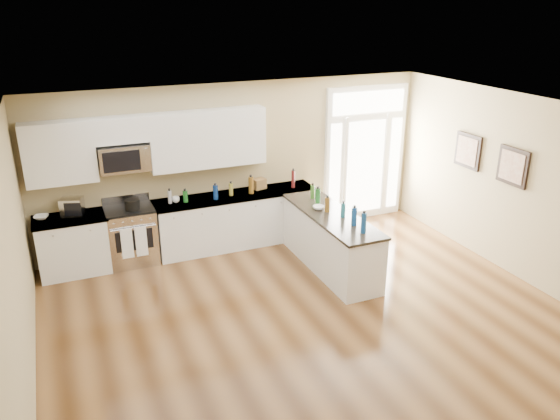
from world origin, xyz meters
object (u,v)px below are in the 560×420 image
at_px(kitchen_range, 132,235).
at_px(stockpot, 132,204).
at_px(peninsula_cabinet, 330,243).
at_px(toaster_oven, 72,207).

xyz_separation_m(kitchen_range, stockpot, (0.05, -0.08, 0.56)).
distance_m(peninsula_cabinet, stockpot, 3.21).
height_order(peninsula_cabinet, stockpot, stockpot).
relative_size(peninsula_cabinet, toaster_oven, 7.21).
distance_m(stockpot, toaster_oven, 0.90).
xyz_separation_m(kitchen_range, toaster_oven, (-0.84, 0.08, 0.60)).
height_order(stockpot, toaster_oven, toaster_oven).
bearing_deg(kitchen_range, toaster_oven, 174.63).
bearing_deg(stockpot, toaster_oven, 170.13).
relative_size(stockpot, toaster_oven, 0.74).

